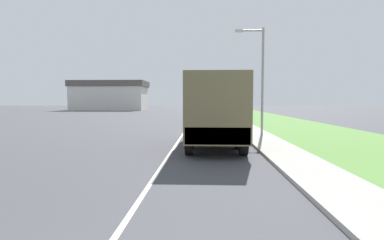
% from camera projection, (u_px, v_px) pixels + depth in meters
% --- Properties ---
extents(ground_plane, '(180.00, 180.00, 0.00)m').
position_uv_depth(ground_plane, '(195.00, 116.00, 41.20)').
color(ground_plane, '#424247').
extents(lane_centre_stripe, '(0.12, 120.00, 0.00)m').
position_uv_depth(lane_centre_stripe, '(195.00, 116.00, 41.20)').
color(lane_centre_stripe, silver).
rests_on(lane_centre_stripe, ground).
extents(sidewalk_right, '(1.80, 120.00, 0.12)m').
position_uv_depth(sidewalk_right, '(227.00, 116.00, 41.01)').
color(sidewalk_right, '#9E9B93').
rests_on(sidewalk_right, ground).
extents(grass_strip_right, '(7.00, 120.00, 0.02)m').
position_uv_depth(grass_strip_right, '(260.00, 116.00, 40.82)').
color(grass_strip_right, '#56843D').
rests_on(grass_strip_right, ground).
extents(military_truck, '(2.39, 7.12, 3.15)m').
position_uv_depth(military_truck, '(214.00, 109.00, 13.62)').
color(military_truck, '#474C38').
rests_on(military_truck, ground).
extents(car_nearest_ahead, '(1.78, 4.08, 1.74)m').
position_uv_depth(car_nearest_ahead, '(207.00, 115.00, 27.81)').
color(car_nearest_ahead, maroon).
rests_on(car_nearest_ahead, ground).
extents(car_second_ahead, '(1.80, 3.99, 1.56)m').
position_uv_depth(car_second_ahead, '(208.00, 113.00, 34.90)').
color(car_second_ahead, navy).
rests_on(car_second_ahead, ground).
extents(car_third_ahead, '(1.78, 4.62, 1.39)m').
position_uv_depth(car_third_ahead, '(208.00, 111.00, 42.26)').
color(car_third_ahead, silver).
rests_on(car_third_ahead, ground).
extents(lamp_post, '(1.69, 0.24, 6.20)m').
position_uv_depth(lamp_post, '(259.00, 71.00, 17.43)').
color(lamp_post, gray).
rests_on(lamp_post, sidewalk_right).
extents(building_distant, '(16.60, 8.44, 6.55)m').
position_uv_depth(building_distant, '(110.00, 95.00, 67.81)').
color(building_distant, beige).
rests_on(building_distant, ground).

